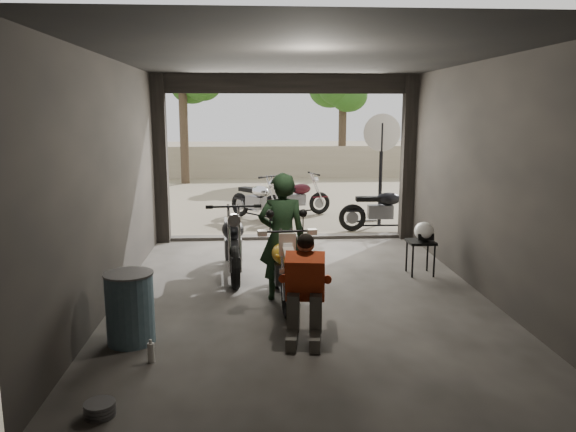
{
  "coord_description": "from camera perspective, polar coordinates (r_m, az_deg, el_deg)",
  "views": [
    {
      "loc": [
        -0.66,
        -7.38,
        2.52
      ],
      "look_at": [
        -0.15,
        0.6,
        1.02
      ],
      "focal_mm": 35.0,
      "sensor_mm": 36.0,
      "label": 1
    }
  ],
  "objects": [
    {
      "name": "ground",
      "position": [
        7.83,
        1.36,
        -8.14
      ],
      "size": [
        80.0,
        80.0,
        0.0
      ],
      "primitive_type": "plane",
      "color": "#7A6D56",
      "rests_on": "ground"
    },
    {
      "name": "garage",
      "position": [
        8.05,
        1.06,
        1.77
      ],
      "size": [
        7.0,
        7.13,
        3.2
      ],
      "color": "#2D2B28",
      "rests_on": "ground"
    },
    {
      "name": "boundary_wall",
      "position": [
        21.48,
        -1.94,
        5.51
      ],
      "size": [
        18.0,
        0.3,
        1.2
      ],
      "primitive_type": "cube",
      "color": "gray",
      "rests_on": "ground"
    },
    {
      "name": "tree_left",
      "position": [
        20.07,
        -10.74,
        14.65
      ],
      "size": [
        2.2,
        2.2,
        5.6
      ],
      "color": "#382B1E",
      "rests_on": "ground"
    },
    {
      "name": "tree_right",
      "position": [
        21.68,
        5.64,
        13.34
      ],
      "size": [
        2.2,
        2.2,
        5.0
      ],
      "color": "#382B1E",
      "rests_on": "ground"
    },
    {
      "name": "main_bike",
      "position": [
        7.42,
        -0.6,
        -4.71
      ],
      "size": [
        0.79,
        1.71,
        1.11
      ],
      "primitive_type": null,
      "rotation": [
        0.0,
        0.0,
        0.07
      ],
      "color": "beige",
      "rests_on": "ground"
    },
    {
      "name": "left_bike",
      "position": [
        8.66,
        -5.64,
        -2.22
      ],
      "size": [
        0.86,
        1.82,
        1.2
      ],
      "primitive_type": null,
      "rotation": [
        0.0,
        0.0,
        0.07
      ],
      "color": "black",
      "rests_on": "ground"
    },
    {
      "name": "outside_bike_a",
      "position": [
        13.07,
        -3.14,
        1.93
      ],
      "size": [
        1.55,
        1.65,
        1.09
      ],
      "primitive_type": null,
      "rotation": [
        0.0,
        0.0,
        0.71
      ],
      "color": "black",
      "rests_on": "ground"
    },
    {
      "name": "outside_bike_b",
      "position": [
        13.61,
        0.89,
        2.18
      ],
      "size": [
        1.64,
        1.05,
        1.03
      ],
      "primitive_type": null,
      "rotation": [
        0.0,
        0.0,
        1.87
      ],
      "color": "#400F17",
      "rests_on": "ground"
    },
    {
      "name": "outside_bike_c",
      "position": [
        12.03,
        9.61,
        1.05
      ],
      "size": [
        1.63,
        0.71,
        1.1
      ],
      "primitive_type": null,
      "rotation": [
        0.0,
        0.0,
        1.55
      ],
      "color": "black",
      "rests_on": "ground"
    },
    {
      "name": "rider",
      "position": [
        7.45,
        -0.62,
        -2.18
      ],
      "size": [
        0.64,
        0.43,
        1.73
      ],
      "primitive_type": "imported",
      "rotation": [
        0.0,
        0.0,
        3.17
      ],
      "color": "black",
      "rests_on": "ground"
    },
    {
      "name": "mechanic",
      "position": [
        6.2,
        1.7,
        -7.67
      ],
      "size": [
        0.69,
        0.86,
        1.14
      ],
      "primitive_type": null,
      "rotation": [
        0.0,
        0.0,
        -0.14
      ],
      "color": "#B63B18",
      "rests_on": "ground"
    },
    {
      "name": "stool",
      "position": [
        8.89,
        13.33,
        -2.92
      ],
      "size": [
        0.4,
        0.4,
        0.56
      ],
      "rotation": [
        0.0,
        0.0,
        0.27
      ],
      "color": "black",
      "rests_on": "ground"
    },
    {
      "name": "helmet",
      "position": [
        8.88,
        13.65,
        -1.51
      ],
      "size": [
        0.39,
        0.4,
        0.29
      ],
      "primitive_type": "ellipsoid",
      "rotation": [
        0.0,
        0.0,
        0.37
      ],
      "color": "white",
      "rests_on": "stool"
    },
    {
      "name": "oil_drum",
      "position": [
        6.41,
        -15.74,
        -9.1
      ],
      "size": [
        0.56,
        0.56,
        0.8
      ],
      "primitive_type": "cylinder",
      "rotation": [
        0.0,
        0.0,
        -0.09
      ],
      "color": "#3C5765",
      "rests_on": "ground"
    },
    {
      "name": "sign_post",
      "position": [
        12.54,
        9.47,
        6.6
      ],
      "size": [
        0.82,
        0.08,
        2.46
      ],
      "rotation": [
        0.0,
        0.0,
        -0.25
      ],
      "color": "black",
      "rests_on": "ground"
    }
  ]
}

